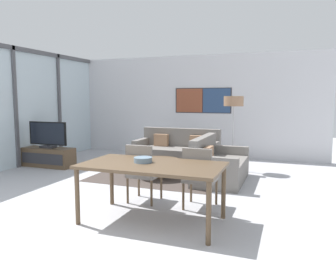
% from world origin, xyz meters
% --- Properties ---
extents(ground_plane, '(24.00, 24.00, 0.00)m').
position_xyz_m(ground_plane, '(0.00, 0.00, 0.00)').
color(ground_plane, '#B2B2B7').
extents(wall_back, '(7.49, 0.09, 2.80)m').
position_xyz_m(wall_back, '(0.01, 6.13, 1.40)').
color(wall_back, silver).
rests_on(wall_back, ground_plane).
extents(window_wall_left, '(0.07, 6.13, 2.80)m').
position_xyz_m(window_wall_left, '(-3.24, 3.07, 1.53)').
color(window_wall_left, silver).
rests_on(window_wall_left, ground_plane).
extents(area_rug, '(2.59, 1.83, 0.01)m').
position_xyz_m(area_rug, '(0.19, 3.36, 0.00)').
color(area_rug, '#473D38').
rests_on(area_rug, ground_plane).
extents(tv_console, '(1.25, 0.46, 0.45)m').
position_xyz_m(tv_console, '(-2.60, 3.39, 0.22)').
color(tv_console, brown).
rests_on(tv_console, ground_plane).
extents(television, '(1.03, 0.20, 0.62)m').
position_xyz_m(television, '(-2.60, 3.39, 0.75)').
color(television, '#2D2D33').
rests_on(television, tv_console).
extents(sofa_main, '(1.99, 0.87, 0.87)m').
position_xyz_m(sofa_main, '(0.19, 4.69, 0.28)').
color(sofa_main, slate).
rests_on(sofa_main, ground_plane).
extents(sofa_side, '(0.87, 1.55, 0.87)m').
position_xyz_m(sofa_side, '(1.42, 3.45, 0.28)').
color(sofa_side, slate).
rests_on(sofa_side, ground_plane).
extents(coffee_table, '(1.00, 1.00, 0.35)m').
position_xyz_m(coffee_table, '(0.19, 3.36, 0.26)').
color(coffee_table, brown).
rests_on(coffee_table, ground_plane).
extents(dining_table, '(1.83, 0.98, 0.77)m').
position_xyz_m(dining_table, '(1.07, 1.05, 0.70)').
color(dining_table, brown).
rests_on(dining_table, ground_plane).
extents(dining_chair_left, '(0.46, 0.46, 0.92)m').
position_xyz_m(dining_chair_left, '(0.62, 1.72, 0.51)').
color(dining_chair_left, gray).
rests_on(dining_chair_left, ground_plane).
extents(dining_chair_centre, '(0.46, 0.46, 0.92)m').
position_xyz_m(dining_chair_centre, '(1.52, 1.73, 0.51)').
color(dining_chair_centre, gray).
rests_on(dining_chair_centre, ground_plane).
extents(fruit_bowl, '(0.25, 0.25, 0.07)m').
position_xyz_m(fruit_bowl, '(0.92, 1.10, 0.81)').
color(fruit_bowl, slate).
rests_on(fruit_bowl, dining_table).
extents(floor_lamp, '(0.43, 0.43, 1.66)m').
position_xyz_m(floor_lamp, '(1.55, 4.53, 1.46)').
color(floor_lamp, '#2D2D33').
rests_on(floor_lamp, ground_plane).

